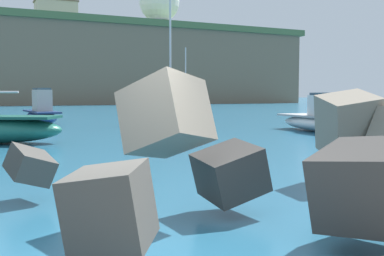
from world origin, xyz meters
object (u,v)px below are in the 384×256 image
at_px(mooring_buoy_middle, 11,119).
at_px(radar_dome, 159,5).
at_px(boat_far_centre, 186,106).
at_px(station_building_central, 56,14).
at_px(boat_near_centre, 41,113).
at_px(boat_mid_left, 173,115).
at_px(boat_mid_right, 323,120).

height_order(mooring_buoy_middle, radar_dome, radar_dome).
distance_m(boat_far_centre, station_building_central, 54.44).
bearing_deg(radar_dome, boat_near_centre, -117.45).
bearing_deg(boat_mid_left, station_building_central, 86.30).
distance_m(boat_near_centre, station_building_central, 69.33).
bearing_deg(boat_near_centre, radar_dome, 62.55).
bearing_deg(boat_far_centre, boat_mid_right, -101.11).
distance_m(boat_mid_left, boat_mid_right, 9.33).
relative_size(boat_near_centre, station_building_central, 0.77).
xyz_separation_m(boat_mid_right, boat_far_centre, (5.45, 27.74, -0.01)).
height_order(mooring_buoy_middle, station_building_central, station_building_central).
xyz_separation_m(boat_near_centre, mooring_buoy_middle, (-1.67, 2.03, -0.45)).
bearing_deg(boat_mid_left, boat_near_centre, 146.09).
distance_m(radar_dome, station_building_central, 22.62).
bearing_deg(boat_near_centre, boat_far_centre, 40.92).
distance_m(boat_near_centre, boat_far_centre, 22.61).
bearing_deg(boat_mid_left, boat_far_centre, 62.99).
relative_size(boat_near_centre, boat_mid_right, 1.03).
bearing_deg(boat_near_centre, boat_mid_left, -33.91).
height_order(boat_near_centre, boat_far_centre, boat_far_centre).
distance_m(boat_far_centre, mooring_buoy_middle, 22.69).
height_order(boat_near_centre, mooring_buoy_middle, boat_near_centre).
height_order(boat_far_centre, mooring_buoy_middle, boat_far_centre).
bearing_deg(radar_dome, boat_far_centre, -108.47).
distance_m(boat_mid_right, station_building_central, 80.92).
bearing_deg(station_building_central, radar_dome, -1.63).
xyz_separation_m(boat_near_centre, station_building_central, (11.68, 66.08, 17.40)).
bearing_deg(mooring_buoy_middle, boat_mid_left, -37.82).
xyz_separation_m(boat_mid_left, boat_far_centre, (9.98, 19.58, 0.01)).
bearing_deg(boat_far_centre, mooring_buoy_middle, -145.74).
bearing_deg(boat_near_centre, station_building_central, 79.98).
bearing_deg(boat_mid_right, mooring_buoy_middle, 131.64).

